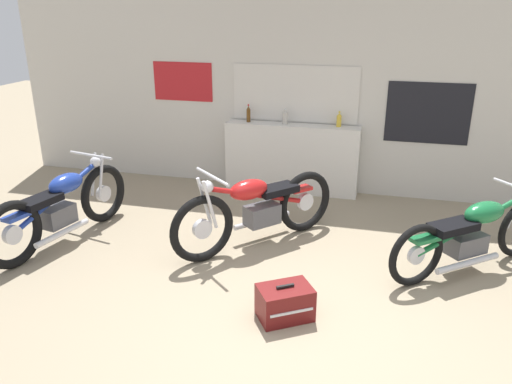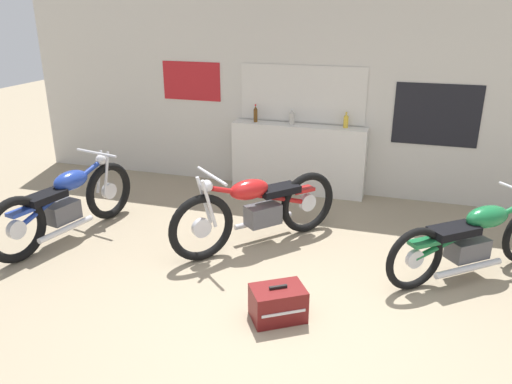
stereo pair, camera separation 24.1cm
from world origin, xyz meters
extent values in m
plane|color=gray|center=(0.00, 0.00, 0.00)|extent=(24.00, 24.00, 0.00)
cube|color=beige|center=(0.00, 3.49, 1.40)|extent=(10.00, 0.06, 2.80)
cube|color=silver|center=(-0.70, 3.45, 1.40)|extent=(1.72, 0.01, 0.72)
cube|color=beige|center=(-0.70, 3.45, 1.40)|extent=(1.78, 0.01, 0.78)
cube|color=black|center=(1.10, 3.45, 1.22)|extent=(1.09, 0.01, 0.81)
cube|color=#B21E23|center=(-2.37, 3.45, 1.51)|extent=(0.91, 0.01, 0.56)
cube|color=silver|center=(-0.70, 3.31, 0.49)|extent=(1.91, 0.28, 0.99)
cylinder|color=#5B3814|center=(-1.33, 3.32, 1.08)|extent=(0.06, 0.06, 0.18)
cone|color=#5B3814|center=(-1.33, 3.32, 1.20)|extent=(0.05, 0.05, 0.05)
cylinder|color=red|center=(-1.33, 3.32, 1.23)|extent=(0.02, 0.02, 0.02)
cylinder|color=#B7B2A8|center=(-0.80, 3.31, 1.07)|extent=(0.07, 0.07, 0.16)
cone|color=#B7B2A8|center=(-0.80, 3.31, 1.17)|extent=(0.06, 0.06, 0.04)
cylinder|color=silver|center=(-0.80, 3.31, 1.20)|extent=(0.03, 0.03, 0.02)
cylinder|color=gold|center=(-0.05, 3.35, 1.07)|extent=(0.07, 0.07, 0.15)
cone|color=gold|center=(-0.05, 3.35, 1.16)|extent=(0.06, 0.06, 0.04)
cylinder|color=gold|center=(-0.05, 3.35, 1.19)|extent=(0.03, 0.03, 0.02)
torus|color=black|center=(0.96, 1.03, 0.32)|extent=(0.54, 0.46, 0.64)
cylinder|color=silver|center=(0.96, 1.03, 0.32)|extent=(0.17, 0.15, 0.18)
cube|color=#4C4C51|center=(1.46, 1.44, 0.31)|extent=(0.45, 0.43, 0.20)
cylinder|color=#196B38|center=(1.46, 1.44, 0.50)|extent=(1.05, 0.87, 0.42)
ellipsoid|color=#196B38|center=(1.60, 1.56, 0.62)|extent=(0.53, 0.50, 0.22)
cube|color=black|center=(1.29, 1.31, 0.54)|extent=(0.53, 0.50, 0.08)
cube|color=#196B38|center=(1.02, 1.09, 0.48)|extent=(0.31, 0.29, 0.04)
cylinder|color=silver|center=(1.47, 1.27, 0.18)|extent=(0.65, 0.55, 0.06)
torus|color=black|center=(-1.20, 0.98, 0.37)|extent=(0.56, 0.61, 0.74)
cylinder|color=silver|center=(-1.20, 0.98, 0.37)|extent=(0.19, 0.20, 0.21)
torus|color=black|center=(-0.28, 2.01, 0.37)|extent=(0.56, 0.61, 0.74)
cylinder|color=silver|center=(-0.28, 2.01, 0.37)|extent=(0.19, 0.20, 0.21)
cube|color=#4C4C51|center=(-0.70, 1.55, 0.35)|extent=(0.42, 0.44, 0.23)
cylinder|color=#B21919|center=(-0.70, 1.55, 0.58)|extent=(0.88, 0.98, 0.47)
ellipsoid|color=#B21919|center=(-0.81, 1.41, 0.69)|extent=(0.49, 0.51, 0.22)
cube|color=black|center=(-0.56, 1.70, 0.61)|extent=(0.49, 0.51, 0.08)
cube|color=#B21919|center=(-0.34, 1.95, 0.55)|extent=(0.29, 0.30, 0.04)
cylinder|color=silver|center=(-1.11, 0.99, 0.65)|extent=(0.14, 0.15, 0.55)
cylinder|color=silver|center=(-1.20, 1.07, 0.65)|extent=(0.14, 0.15, 0.55)
cylinder|color=silver|center=(-1.11, 1.08, 0.93)|extent=(0.50, 0.45, 0.03)
sphere|color=silver|center=(-1.15, 1.04, 0.83)|extent=(0.13, 0.13, 0.13)
cylinder|color=silver|center=(-0.74, 1.71, 0.20)|extent=(0.55, 0.61, 0.06)
torus|color=black|center=(-2.77, 1.68, 0.36)|extent=(0.25, 0.73, 0.72)
cylinder|color=silver|center=(-2.77, 1.68, 0.36)|extent=(0.11, 0.21, 0.20)
torus|color=black|center=(-3.05, 0.38, 0.36)|extent=(0.25, 0.73, 0.72)
cylinder|color=silver|center=(-3.05, 0.38, 0.36)|extent=(0.11, 0.21, 0.20)
cube|color=#4C4C51|center=(-2.92, 0.96, 0.34)|extent=(0.29, 0.41, 0.22)
cylinder|color=navy|center=(-2.92, 0.96, 0.56)|extent=(0.31, 1.20, 0.45)
ellipsoid|color=navy|center=(-2.89, 1.13, 0.67)|extent=(0.33, 0.49, 0.22)
cube|color=black|center=(-2.96, 0.77, 0.59)|extent=(0.33, 0.49, 0.08)
cube|color=navy|center=(-3.03, 0.46, 0.53)|extent=(0.19, 0.29, 0.04)
cylinder|color=silver|center=(-2.84, 1.63, 0.63)|extent=(0.07, 0.17, 0.52)
cylinder|color=silver|center=(-2.72, 1.60, 0.63)|extent=(0.07, 0.17, 0.52)
cylinder|color=silver|center=(-2.80, 1.55, 0.89)|extent=(0.63, 0.17, 0.03)
sphere|color=silver|center=(-2.78, 1.61, 0.79)|extent=(0.13, 0.13, 0.13)
cylinder|color=silver|center=(-2.80, 0.84, 0.20)|extent=(0.22, 0.73, 0.06)
cube|color=maroon|center=(-0.15, 0.18, 0.15)|extent=(0.55, 0.51, 0.30)
cube|color=silver|center=(-0.07, 0.05, 0.15)|extent=(0.33, 0.22, 0.02)
cube|color=black|center=(-0.15, 0.18, 0.31)|extent=(0.15, 0.11, 0.02)
camera|label=1|loc=(0.53, -3.47, 2.58)|focal=35.00mm
camera|label=2|loc=(0.76, -3.41, 2.58)|focal=35.00mm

